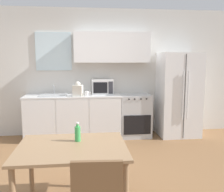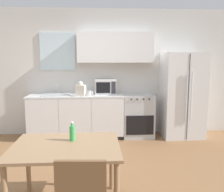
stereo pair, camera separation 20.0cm
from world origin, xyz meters
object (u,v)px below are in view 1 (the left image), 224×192
object	(u,v)px
coffee_mug	(87,94)
dining_table	(72,154)
microwave	(102,87)
refrigerator	(178,95)
oven_range	(135,115)
drink_bottle	(78,133)

from	to	relation	value
coffee_mug	dining_table	world-z (taller)	coffee_mug
microwave	dining_table	bearing A→B (deg)	-101.13
refrigerator	dining_table	bearing A→B (deg)	-130.40
oven_range	coffee_mug	xyz separation A→B (m)	(-1.00, -0.19, 0.51)
oven_range	microwave	xyz separation A→B (m)	(-0.68, 0.10, 0.61)
coffee_mug	drink_bottle	size ratio (longest dim) A/B	0.51
microwave	dining_table	world-z (taller)	microwave
coffee_mug	oven_range	bearing A→B (deg)	10.74
microwave	dining_table	distance (m)	2.74
microwave	coffee_mug	xyz separation A→B (m)	(-0.32, -0.29, -0.10)
coffee_mug	drink_bottle	xyz separation A→B (m)	(-0.14, -2.22, -0.14)
drink_bottle	dining_table	bearing A→B (deg)	-110.66
microwave	refrigerator	bearing A→B (deg)	-4.86
oven_range	coffee_mug	size ratio (longest dim) A/B	8.05
oven_range	refrigerator	distance (m)	1.04
dining_table	drink_bottle	xyz separation A→B (m)	(0.06, 0.15, 0.18)
oven_range	dining_table	xyz separation A→B (m)	(-1.20, -2.56, 0.18)
refrigerator	microwave	world-z (taller)	refrigerator
refrigerator	microwave	size ratio (longest dim) A/B	3.98
microwave	dining_table	size ratio (longest dim) A/B	0.39
oven_range	coffee_mug	world-z (taller)	coffee_mug
microwave	drink_bottle	bearing A→B (deg)	-100.51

